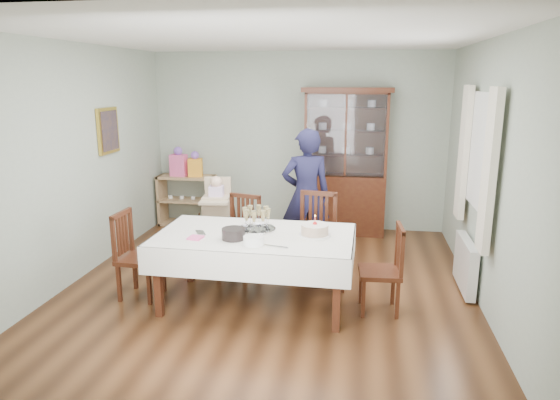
% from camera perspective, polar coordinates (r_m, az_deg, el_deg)
% --- Properties ---
extents(floor, '(5.00, 5.00, 0.00)m').
position_cam_1_polar(floor, '(5.71, -1.34, -9.98)').
color(floor, '#593319').
rests_on(floor, ground).
extents(room_shell, '(5.00, 5.00, 5.00)m').
position_cam_1_polar(room_shell, '(5.78, -0.46, 7.85)').
color(room_shell, '#9EAA99').
rests_on(room_shell, floor).
extents(dining_table, '(2.02, 1.18, 0.76)m').
position_cam_1_polar(dining_table, '(5.20, -2.86, -7.86)').
color(dining_table, '#452311').
rests_on(dining_table, floor).
extents(china_cabinet, '(1.30, 0.48, 2.18)m').
position_cam_1_polar(china_cabinet, '(7.49, 7.49, 4.59)').
color(china_cabinet, '#452311').
rests_on(china_cabinet, floor).
extents(sideboard, '(0.90, 0.38, 0.80)m').
position_cam_1_polar(sideboard, '(8.13, -10.56, -0.02)').
color(sideboard, tan).
rests_on(sideboard, floor).
extents(picture_frame, '(0.04, 0.48, 0.58)m').
position_cam_1_polar(picture_frame, '(6.78, -19.05, 7.50)').
color(picture_frame, gold).
rests_on(picture_frame, room_shell).
extents(window, '(0.04, 1.02, 1.22)m').
position_cam_1_polar(window, '(5.63, 22.08, 5.11)').
color(window, white).
rests_on(window, room_shell).
extents(curtain_left, '(0.07, 0.30, 1.55)m').
position_cam_1_polar(curtain_left, '(5.03, 22.80, 2.98)').
color(curtain_left, silver).
rests_on(curtain_left, room_shell).
extents(curtain_right, '(0.07, 0.30, 1.55)m').
position_cam_1_polar(curtain_right, '(6.23, 20.26, 5.07)').
color(curtain_right, silver).
rests_on(curtain_right, room_shell).
extents(radiator, '(0.10, 0.80, 0.55)m').
position_cam_1_polar(radiator, '(5.91, 20.43, -6.91)').
color(radiator, white).
rests_on(radiator, floor).
extents(chair_far_left, '(0.52, 0.52, 0.95)m').
position_cam_1_polar(chair_far_left, '(6.01, -4.68, -5.91)').
color(chair_far_left, '#452311').
rests_on(chair_far_left, floor).
extents(chair_far_right, '(0.52, 0.52, 1.02)m').
position_cam_1_polar(chair_far_right, '(5.84, 3.90, -6.27)').
color(chair_far_right, '#452311').
rests_on(chair_far_right, floor).
extents(chair_end_left, '(0.44, 0.44, 0.93)m').
position_cam_1_polar(chair_end_left, '(5.61, -15.73, -7.91)').
color(chair_end_left, '#452311').
rests_on(chair_end_left, floor).
extents(chair_end_right, '(0.43, 0.43, 0.90)m').
position_cam_1_polar(chair_end_right, '(5.18, 11.43, -9.61)').
color(chair_end_right, '#452311').
rests_on(chair_end_right, floor).
extents(woman, '(0.71, 0.57, 1.70)m').
position_cam_1_polar(woman, '(6.33, 2.99, 0.52)').
color(woman, black).
rests_on(woman, floor).
extents(high_chair, '(0.52, 0.52, 1.06)m').
position_cam_1_polar(high_chair, '(6.68, -7.17, -2.75)').
color(high_chair, black).
rests_on(high_chair, floor).
extents(champagne_tray, '(0.40, 0.40, 0.24)m').
position_cam_1_polar(champagne_tray, '(5.18, -2.70, -2.66)').
color(champagne_tray, silver).
rests_on(champagne_tray, dining_table).
extents(birthday_cake, '(0.32, 0.32, 0.22)m').
position_cam_1_polar(birthday_cake, '(5.01, 4.00, -3.46)').
color(birthday_cake, white).
rests_on(birthday_cake, dining_table).
extents(plate_stack_dark, '(0.25, 0.25, 0.11)m').
position_cam_1_polar(plate_stack_dark, '(4.92, -5.34, -3.86)').
color(plate_stack_dark, black).
rests_on(plate_stack_dark, dining_table).
extents(plate_stack_white, '(0.21, 0.21, 0.08)m').
position_cam_1_polar(plate_stack_white, '(4.74, -3.04, -4.66)').
color(plate_stack_white, white).
rests_on(plate_stack_white, dining_table).
extents(napkin_stack, '(0.15, 0.15, 0.02)m').
position_cam_1_polar(napkin_stack, '(4.99, -9.64, -4.27)').
color(napkin_stack, '#F2599A').
rests_on(napkin_stack, dining_table).
extents(cutlery, '(0.17, 0.19, 0.01)m').
position_cam_1_polar(cutlery, '(5.17, -9.46, -3.66)').
color(cutlery, silver).
rests_on(cutlery, dining_table).
extents(cake_knife, '(0.29, 0.08, 0.01)m').
position_cam_1_polar(cake_knife, '(4.70, -0.74, -5.28)').
color(cake_knife, silver).
rests_on(cake_knife, dining_table).
extents(gift_bag_pink, '(0.26, 0.18, 0.46)m').
position_cam_1_polar(gift_bag_pink, '(8.03, -11.51, 4.17)').
color(gift_bag_pink, '#F2599A').
rests_on(gift_bag_pink, sideboard).
extents(gift_bag_orange, '(0.24, 0.19, 0.40)m').
position_cam_1_polar(gift_bag_orange, '(7.94, -9.66, 3.95)').
color(gift_bag_orange, '#FBA127').
rests_on(gift_bag_orange, sideboard).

